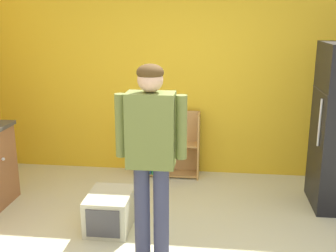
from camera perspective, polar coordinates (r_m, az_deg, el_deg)
back_wall at (r=5.45m, az=2.88°, el=7.42°), size 5.20×0.06×2.70m
bookshelf at (r=5.52m, az=-0.48°, el=-3.00°), size 0.80×0.28×0.85m
standing_person at (r=3.36m, az=-2.31°, el=-3.12°), size 0.57×0.22×1.70m
pet_carrier at (r=4.28m, az=-7.83°, el=-11.27°), size 0.42×0.55×0.36m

